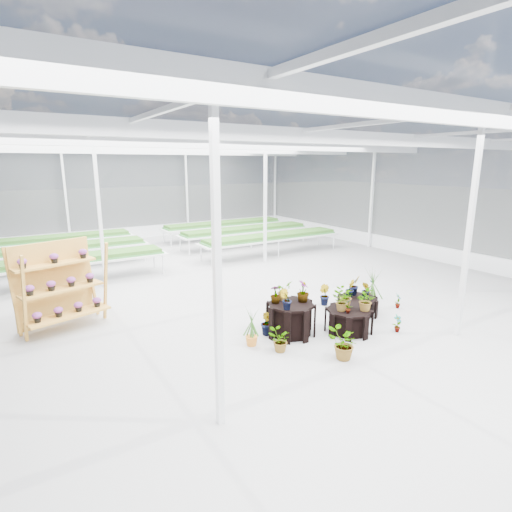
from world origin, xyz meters
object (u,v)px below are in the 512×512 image
plinth_tall (291,319)px  shelf_rack (61,287)px  plinth_low (357,306)px  plinth_mid (348,321)px

plinth_tall → shelf_rack: bearing=143.9°
shelf_rack → plinth_low: bearing=-40.3°
plinth_mid → plinth_low: plinth_mid is taller
plinth_tall → plinth_mid: bearing=-26.6°
plinth_mid → shelf_rack: bearing=145.8°
plinth_low → shelf_rack: shelf_rack is taller
plinth_mid → plinth_low: (1.00, 0.70, -0.05)m
plinth_tall → shelf_rack: shelf_rack is taller
plinth_tall → shelf_rack: size_ratio=0.54×
plinth_mid → plinth_low: size_ratio=1.04×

